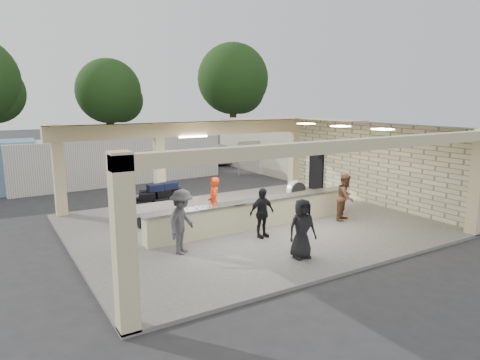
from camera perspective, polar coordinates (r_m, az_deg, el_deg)
ground at (r=15.40m, az=1.13°, el=-6.18°), size 120.00×120.00×0.00m
pavilion at (r=15.72m, az=0.51°, el=-0.75°), size 12.01×10.00×3.55m
baggage_counter at (r=14.83m, az=2.18°, el=-4.48°), size 8.20×0.58×0.98m
luggage_cart at (r=15.79m, az=-10.62°, el=-2.77°), size 2.40×1.54×1.38m
drum_fan at (r=18.46m, az=7.53°, el=-1.45°), size 0.87×0.48×0.96m
baggage_handler at (r=14.79m, az=-3.52°, el=-2.99°), size 0.58×0.72×1.75m
passenger_a at (r=16.08m, az=13.89°, el=-2.23°), size 0.91×0.71×1.71m
passenger_b at (r=13.69m, az=2.94°, el=-4.39°), size 0.97×0.43×1.61m
passenger_c at (r=12.33m, az=-7.78°, el=-5.54°), size 1.20×1.11×1.88m
passenger_d at (r=12.05m, az=8.28°, el=-6.43°), size 0.87×0.48×1.68m
car_white_a at (r=30.02m, az=-1.88°, el=3.49°), size 5.29×3.12×1.42m
car_white_b at (r=32.88m, az=4.00°, el=4.05°), size 4.65×3.26×1.38m
car_dark at (r=29.70m, az=-6.53°, el=3.48°), size 4.83×2.11×1.56m
container_white at (r=24.20m, az=-15.84°, el=2.56°), size 11.38×2.89×2.44m
fence at (r=28.78m, az=10.10°, el=3.70°), size 12.06×0.06×2.03m
tree_mid at (r=39.93m, az=-16.73°, el=10.94°), size 6.00×5.60×8.00m
tree_right at (r=43.71m, az=-0.68°, el=12.96°), size 7.20×7.00×10.00m
adjacent_building at (r=28.54m, az=6.54°, el=4.84°), size 6.00×8.00×3.20m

